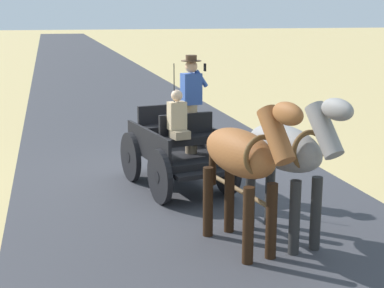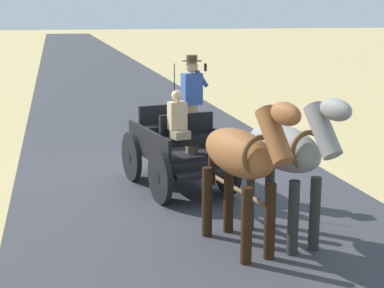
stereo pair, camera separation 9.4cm
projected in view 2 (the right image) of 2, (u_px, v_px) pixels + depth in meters
The scene contains 5 objects.
ground_plane at pixel (173, 173), 11.99m from camera, with size 200.00×200.00×0.00m, color tan.
road_surface at pixel (173, 173), 11.98m from camera, with size 6.31×160.00×0.01m, color #38383D.
horse_drawn_carriage at pixel (179, 146), 10.79m from camera, with size 1.85×4.51×2.50m.
horse_near_side at pixel (287, 152), 8.13m from camera, with size 0.91×2.15×2.21m.
horse_off_side at pixel (242, 158), 7.84m from camera, with size 0.90×2.15×2.21m.
Camera 2 is at (2.28, 11.33, 3.25)m, focal length 54.41 mm.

